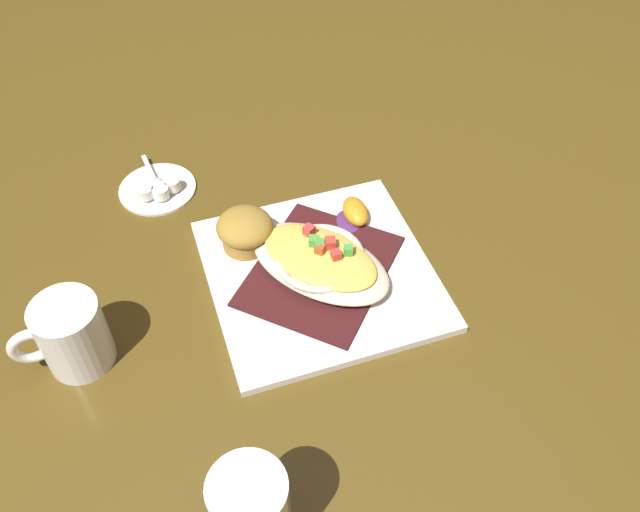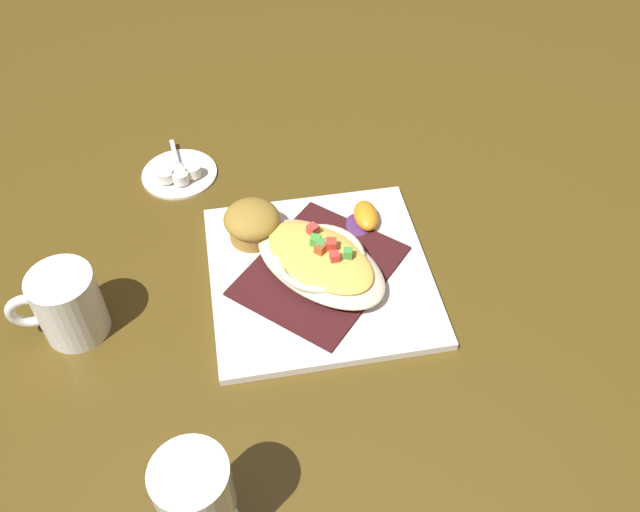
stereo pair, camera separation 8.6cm
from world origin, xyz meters
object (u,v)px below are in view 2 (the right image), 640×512
object	(u,v)px
stemmed_glass	(195,492)
creamer_saucer	(179,173)
square_plate	(320,274)
creamer_cup_0	(166,176)
gratin_dish	(320,260)
orange_garnish	(364,217)
muffin	(252,222)
coffee_mug	(68,307)
creamer_cup_2	(193,171)
creamer_cup_1	(181,177)
spoon	(178,166)

from	to	relation	value
stemmed_glass	creamer_saucer	xyz separation A→B (m)	(0.53, 0.12, -0.09)
square_plate	creamer_cup_0	size ratio (longest dim) A/B	11.84
gratin_dish	orange_garnish	size ratio (longest dim) A/B	3.41
square_plate	creamer_cup_0	bearing A→B (deg)	53.14
square_plate	muffin	xyz separation A→B (m)	(0.06, 0.09, 0.03)
orange_garnish	gratin_dish	bearing A→B (deg)	147.42
orange_garnish	muffin	bearing A→B (deg)	101.52
gratin_dish	coffee_mug	xyz separation A→B (m)	(-0.09, 0.30, 0.01)
coffee_mug	creamer_cup_2	distance (m)	0.30
muffin	square_plate	bearing A→B (deg)	-122.95
muffin	creamer_cup_1	world-z (taller)	muffin
coffee_mug	muffin	bearing A→B (deg)	-52.96
gratin_dish	orange_garnish	world-z (taller)	gratin_dish
creamer_saucer	creamer_cup_1	world-z (taller)	creamer_cup_1
spoon	stemmed_glass	bearing A→B (deg)	-167.21
square_plate	muffin	distance (m)	0.12
muffin	coffee_mug	distance (m)	0.25
square_plate	creamer_cup_1	world-z (taller)	creamer_cup_1
creamer_cup_1	spoon	bearing A→B (deg)	18.82
orange_garnish	creamer_cup_2	bearing A→B (deg)	69.16
creamer_cup_0	stemmed_glass	bearing A→B (deg)	-165.30
muffin	creamer_cup_2	world-z (taller)	muffin
creamer_cup_1	creamer_cup_2	bearing A→B (deg)	-45.40
square_plate	creamer_cup_2	xyz separation A→B (m)	(0.19, 0.20, 0.01)
gratin_dish	spoon	xyz separation A→B (m)	(0.20, 0.22, -0.02)
stemmed_glass	creamer_saucer	distance (m)	0.55
coffee_mug	square_plate	bearing A→B (deg)	-72.57
square_plate	stemmed_glass	bearing A→B (deg)	163.26
orange_garnish	spoon	bearing A→B (deg)	68.33
stemmed_glass	spoon	xyz separation A→B (m)	(0.54, 0.12, -0.08)
square_plate	gratin_dish	xyz separation A→B (m)	(0.00, -0.00, 0.03)
creamer_saucer	muffin	bearing A→B (deg)	-137.07
muffin	creamer_cup_1	bearing A→B (deg)	46.59
gratin_dish	creamer_saucer	world-z (taller)	gratin_dish
muffin	creamer_cup_0	size ratio (longest dim) A/B	3.11
coffee_mug	stemmed_glass	bearing A→B (deg)	-140.77
square_plate	spoon	world-z (taller)	spoon
orange_garnish	spoon	size ratio (longest dim) A/B	0.75
stemmed_glass	spoon	world-z (taller)	stemmed_glass
square_plate	orange_garnish	bearing A→B (deg)	-32.59
creamer_cup_0	creamer_cup_1	size ratio (longest dim) A/B	1.00
creamer_cup_1	creamer_cup_2	world-z (taller)	same
creamer_saucer	creamer_cup_2	xyz separation A→B (m)	(-0.01, -0.02, 0.01)
muffin	spoon	bearing A→B (deg)	42.16
stemmed_glass	spoon	distance (m)	0.55
muffin	orange_garnish	distance (m)	0.16
orange_garnish	creamer_cup_0	distance (m)	0.30
coffee_mug	stemmed_glass	distance (m)	0.31
orange_garnish	spoon	xyz separation A→B (m)	(0.11, 0.28, -0.01)
coffee_mug	creamer_cup_0	world-z (taller)	coffee_mug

